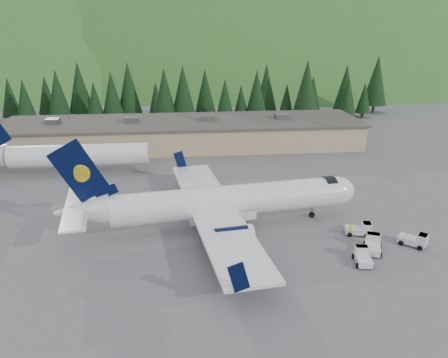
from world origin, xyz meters
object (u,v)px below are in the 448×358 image
(baggage_tug_a, at_px, (360,229))
(baggage_tug_b, at_px, (415,240))
(baggage_tug_c, at_px, (373,244))
(airliner, at_px, (220,203))
(second_airliner, at_px, (61,155))
(baggage_tug_d, at_px, (363,256))
(ramp_worker, at_px, (351,230))
(terminal_building, at_px, (183,133))

(baggage_tug_a, distance_m, baggage_tug_b, 5.99)
(baggage_tug_c, bearing_deg, airliner, 88.03)
(second_airliner, height_order, baggage_tug_d, second_airliner)
(airliner, relative_size, baggage_tug_d, 12.01)
(second_airliner, height_order, baggage_tug_b, second_airliner)
(second_airliner, bearing_deg, baggage_tug_b, -32.87)
(baggage_tug_c, bearing_deg, second_airliner, 76.45)
(ramp_worker, bearing_deg, baggage_tug_d, 63.99)
(baggage_tug_d, distance_m, ramp_worker, 5.81)
(terminal_building, relative_size, baggage_tug_d, 23.45)
(second_airliner, bearing_deg, terminal_building, 38.78)
(baggage_tug_d, bearing_deg, baggage_tug_a, -10.94)
(airliner, distance_m, terminal_building, 38.35)
(terminal_building, bearing_deg, baggage_tug_b, -60.91)
(baggage_tug_b, bearing_deg, baggage_tug_a, -171.11)
(second_airliner, relative_size, terminal_building, 0.39)
(second_airliner, distance_m, baggage_tug_d, 49.47)
(airliner, relative_size, baggage_tug_b, 11.36)
(baggage_tug_a, bearing_deg, baggage_tug_c, -78.42)
(baggage_tug_d, bearing_deg, ramp_worker, -0.55)
(ramp_worker, bearing_deg, terminal_building, -82.10)
(baggage_tug_a, distance_m, ramp_worker, 1.30)
(airliner, distance_m, baggage_tug_d, 17.13)
(terminal_building, bearing_deg, airliner, -84.08)
(airliner, xyz_separation_m, terminal_building, (-3.96, 38.14, -0.59))
(airliner, distance_m, second_airliner, 32.56)
(baggage_tug_c, bearing_deg, terminal_building, 46.66)
(second_airliner, relative_size, baggage_tug_c, 7.81)
(terminal_building, distance_m, baggage_tug_d, 51.12)
(terminal_building, bearing_deg, baggage_tug_c, -66.41)
(second_airliner, bearing_deg, baggage_tug_c, -36.62)
(baggage_tug_a, distance_m, terminal_building, 46.40)
(airliner, xyz_separation_m, baggage_tug_b, (21.12, -6.93, -2.51))
(airliner, height_order, baggage_tug_c, airliner)
(baggage_tug_a, relative_size, baggage_tug_c, 0.90)
(baggage_tug_a, bearing_deg, baggage_tug_b, -19.30)
(airliner, distance_m, baggage_tug_c, 17.79)
(second_airliner, xyz_separation_m, ramp_worker, (38.74, -26.15, -2.51))
(baggage_tug_a, height_order, terminal_building, terminal_building)
(baggage_tug_a, relative_size, baggage_tug_d, 1.05)
(terminal_building, height_order, baggage_tug_d, terminal_building)
(baggage_tug_a, xyz_separation_m, baggage_tug_b, (5.01, -3.28, 0.02))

